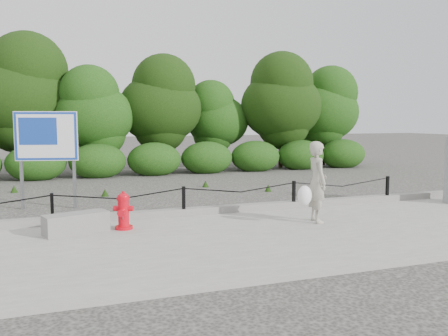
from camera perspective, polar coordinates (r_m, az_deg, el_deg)
name	(u,v)px	position (r m, az deg, el deg)	size (l,w,h in m)	color
ground	(184,220)	(9.69, -4.85, -6.20)	(90.00, 90.00, 0.00)	#2D2B28
sidewalk	(216,242)	(7.82, -1.00, -8.86)	(14.00, 4.00, 0.08)	gray
curb	(183,212)	(9.71, -4.94, -5.28)	(14.00, 0.22, 0.14)	slate
chain_barrier	(184,197)	(9.61, -4.88, -3.54)	(10.06, 0.06, 0.60)	black
treeline	(136,104)	(18.39, -10.57, 7.59)	(20.18, 3.88, 4.99)	black
fire_hydrant	(123,211)	(8.63, -12.01, -5.09)	(0.42, 0.42, 0.68)	red
pedestrian	(316,183)	(9.11, 11.05, -1.75)	(0.72, 0.62, 1.54)	#A19B8A
concrete_block	(76,223)	(8.58, -17.35, -6.34)	(1.08, 0.38, 0.35)	slate
advertising_sign	(46,141)	(11.30, -20.61, 3.11)	(1.34, 0.42, 2.20)	slate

